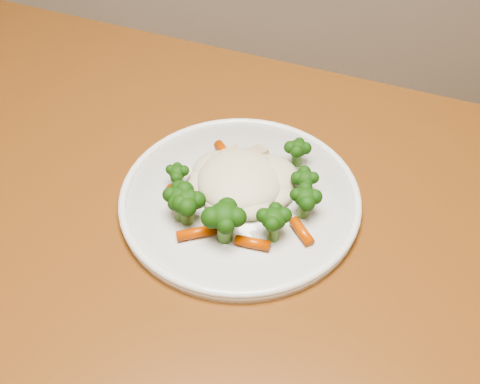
{
  "coord_description": "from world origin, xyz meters",
  "views": [
    {
      "loc": [
        0.17,
        -0.2,
        1.27
      ],
      "look_at": [
        0.14,
        0.29,
        0.77
      ],
      "focal_mm": 45.0,
      "sensor_mm": 36.0,
      "label": 1
    }
  ],
  "objects": [
    {
      "name": "meal",
      "position": [
        0.14,
        0.28,
        0.78
      ],
      "size": [
        0.19,
        0.18,
        0.05
      ],
      "color": "beige",
      "rests_on": "plate"
    },
    {
      "name": "plate",
      "position": [
        0.14,
        0.29,
        0.76
      ],
      "size": [
        0.28,
        0.28,
        0.01
      ],
      "primitive_type": "cylinder",
      "color": "silver",
      "rests_on": "dining_table"
    },
    {
      "name": "dining_table",
      "position": [
        0.07,
        0.23,
        0.65
      ],
      "size": [
        1.33,
        1.08,
        0.75
      ],
      "rotation": [
        0.0,
        0.0,
        -0.31
      ],
      "color": "brown",
      "rests_on": "ground"
    }
  ]
}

